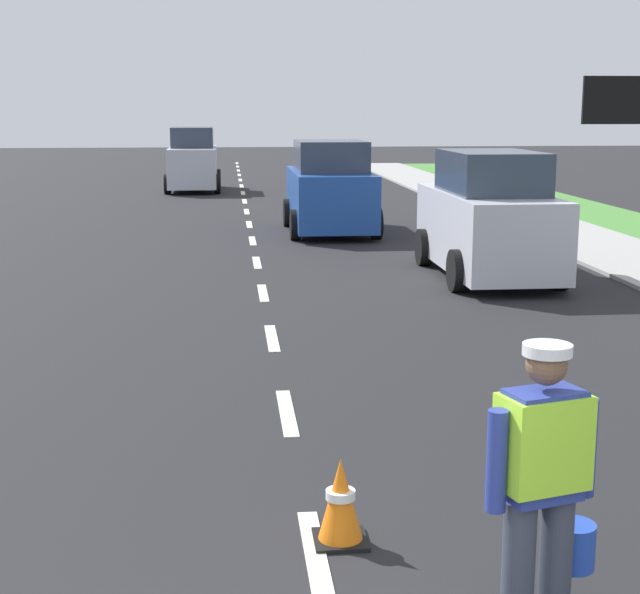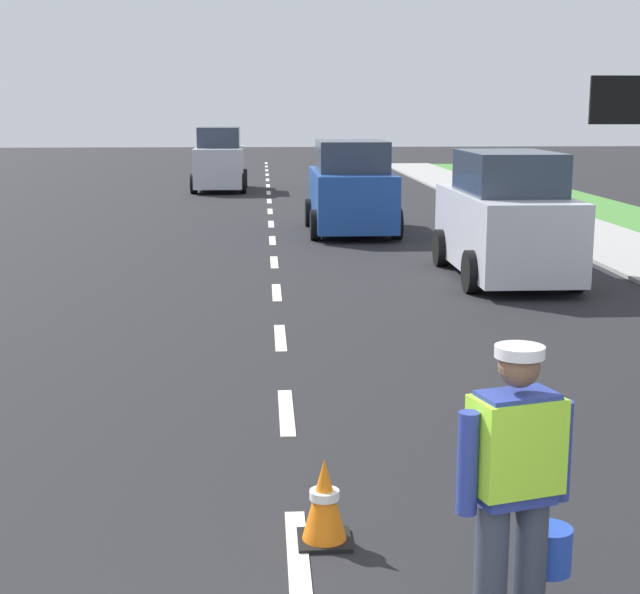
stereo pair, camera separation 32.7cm
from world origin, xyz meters
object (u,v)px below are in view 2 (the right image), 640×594
(car_oncoming_third, at_px, (220,161))
(car_parked_far, at_px, (505,220))
(traffic_cone_near, at_px, (324,501))
(car_outgoing_far, at_px, (351,190))
(road_worker, at_px, (517,481))

(car_oncoming_third, bearing_deg, car_parked_far, -72.69)
(traffic_cone_near, xyz_separation_m, car_outgoing_far, (1.67, 16.08, 0.70))
(traffic_cone_near, distance_m, car_outgoing_far, 16.18)
(traffic_cone_near, bearing_deg, car_outgoing_far, 84.07)
(car_outgoing_far, height_order, car_parked_far, car_parked_far)
(car_parked_far, distance_m, car_oncoming_third, 18.90)
(road_worker, xyz_separation_m, traffic_cone_near, (-0.94, 1.26, -0.64))
(road_worker, distance_m, car_parked_far, 11.49)
(traffic_cone_near, bearing_deg, road_worker, -53.16)
(road_worker, height_order, traffic_cone_near, road_worker)
(road_worker, relative_size, car_oncoming_third, 0.42)
(road_worker, relative_size, car_outgoing_far, 0.41)
(car_outgoing_far, xyz_separation_m, car_oncoming_third, (-3.57, 11.85, 0.04))
(road_worker, relative_size, traffic_cone_near, 2.82)
(traffic_cone_near, height_order, car_outgoing_far, car_outgoing_far)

